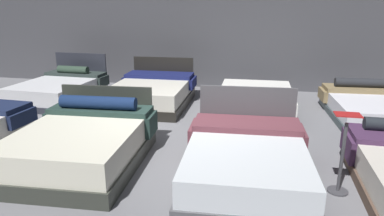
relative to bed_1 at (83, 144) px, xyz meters
The scene contains 9 objects.
ground_plane 1.64m from the bed_1, 45.81° to the left, with size 18.00×18.00×0.02m, color slate.
showroom_back_wall 5.37m from the bed_1, 77.42° to the left, with size 18.00×0.06×3.50m, color #47474C.
bed_1 is the anchor object (origin of this frame).
bed_2 2.24m from the bed_1, ahead, with size 1.66×2.16×0.99m.
bed_4 3.77m from the bed_1, 126.61° to the left, with size 1.62×2.16×0.98m.
bed_5 3.05m from the bed_1, 89.88° to the left, with size 1.70×2.19×0.93m.
bed_6 3.80m from the bed_1, 53.35° to the left, with size 1.59×2.15×0.45m.
bed_7 5.42m from the bed_1, 34.21° to the left, with size 1.66×2.15×0.66m.
price_sign 3.34m from the bed_1, ahead, with size 0.28×0.24×0.97m.
Camera 1 is at (1.26, -5.15, 2.12)m, focal length 32.01 mm.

